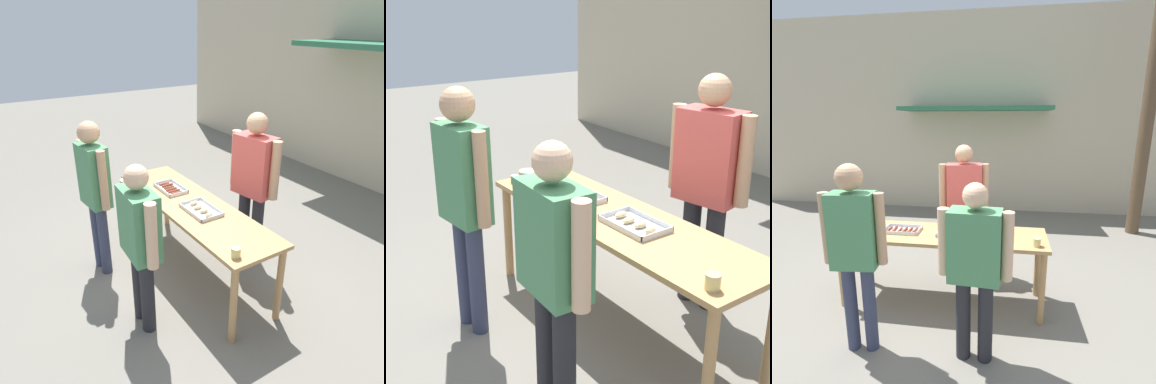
% 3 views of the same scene
% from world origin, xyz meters
% --- Properties ---
extents(ground_plane, '(24.00, 24.00, 0.00)m').
position_xyz_m(ground_plane, '(0.00, 0.00, 0.00)').
color(ground_plane, slate).
extents(serving_table, '(2.41, 0.69, 0.88)m').
position_xyz_m(serving_table, '(0.00, 0.00, 0.77)').
color(serving_table, tan).
rests_on(serving_table, ground).
extents(food_tray_sausages, '(0.42, 0.26, 0.04)m').
position_xyz_m(food_tray_sausages, '(-0.47, -0.01, 0.89)').
color(food_tray_sausages, silver).
rests_on(food_tray_sausages, serving_table).
extents(food_tray_buns, '(0.46, 0.29, 0.05)m').
position_xyz_m(food_tray_buns, '(0.19, -0.01, 0.89)').
color(food_tray_buns, silver).
rests_on(food_tray_buns, serving_table).
extents(condiment_jar_mustard, '(0.07, 0.07, 0.07)m').
position_xyz_m(condiment_jar_mustard, '(-1.07, -0.23, 0.91)').
color(condiment_jar_mustard, '#567A38').
rests_on(condiment_jar_mustard, serving_table).
extents(condiment_jar_ketchup, '(0.07, 0.07, 0.07)m').
position_xyz_m(condiment_jar_ketchup, '(-0.98, -0.22, 0.91)').
color(condiment_jar_ketchup, '#B22319').
rests_on(condiment_jar_ketchup, serving_table).
extents(beer_cup, '(0.09, 0.09, 0.09)m').
position_xyz_m(beer_cup, '(1.06, -0.22, 0.92)').
color(beer_cup, '#DBC67A').
rests_on(beer_cup, serving_table).
extents(person_server_behind_table, '(0.67, 0.33, 1.84)m').
position_xyz_m(person_server_behind_table, '(0.15, 0.74, 1.09)').
color(person_server_behind_table, '#232328').
rests_on(person_server_behind_table, ground).
extents(person_customer_holding_hotdog, '(0.58, 0.26, 1.81)m').
position_xyz_m(person_customer_holding_hotdog, '(-0.59, -0.89, 1.09)').
color(person_customer_holding_hotdog, '#333851').
rests_on(person_customer_holding_hotdog, ground).
extents(person_customer_with_cup, '(0.65, 0.27, 1.67)m').
position_xyz_m(person_customer_with_cup, '(0.48, -0.85, 0.98)').
color(person_customer_with_cup, '#232328').
rests_on(person_customer_with_cup, ground).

